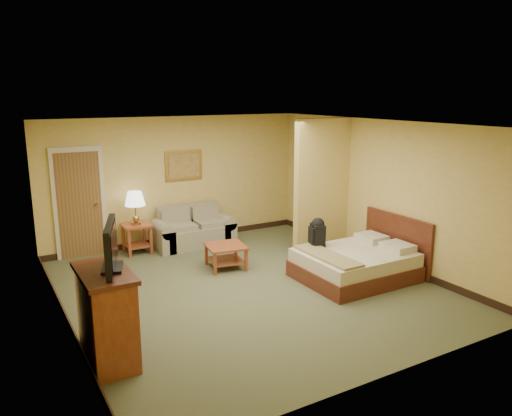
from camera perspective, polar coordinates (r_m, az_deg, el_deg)
floor at (r=8.11m, az=-0.98°, el=-9.11°), size 6.00×6.00×0.00m
ceiling at (r=7.53m, az=-1.06°, el=9.55°), size 6.00×6.00×0.00m
back_wall at (r=10.39m, az=-9.08°, el=3.14°), size 5.50×0.02×2.60m
left_wall at (r=6.86m, az=-21.56°, el=-2.75°), size 0.02×6.00×2.60m
right_wall at (r=9.33m, az=13.92°, el=1.80°), size 0.02×6.00×2.60m
partition at (r=9.63m, az=7.54°, el=2.41°), size 1.20×0.15×2.60m
door at (r=9.90m, az=-19.53°, el=0.47°), size 0.94×0.16×2.10m
baseboard at (r=10.66m, az=-8.82°, el=-3.44°), size 5.50×0.02×0.12m
loveseat at (r=10.29m, az=-7.16°, el=-2.81°), size 1.61×0.75×0.82m
side_table at (r=9.96m, az=-13.47°, el=-2.91°), size 0.53×0.53×0.58m
table_lamp at (r=9.80m, az=-13.68°, el=0.95°), size 0.39×0.39×0.64m
coffee_table at (r=8.90m, az=-3.47°, el=-4.99°), size 0.76×0.76×0.43m
wall_picture at (r=10.38m, az=-8.25°, el=4.84°), size 0.80×0.04×0.62m
dresser at (r=6.10m, az=-16.69°, el=-11.73°), size 0.55×1.04×1.11m
tv at (r=5.84m, az=-16.25°, el=-4.35°), size 0.34×0.87×0.54m
bed at (r=8.60m, az=11.58°, el=-6.15°), size 1.89×1.53×0.99m
backpack at (r=8.61m, az=7.07°, el=-2.64°), size 0.26×0.33×0.50m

